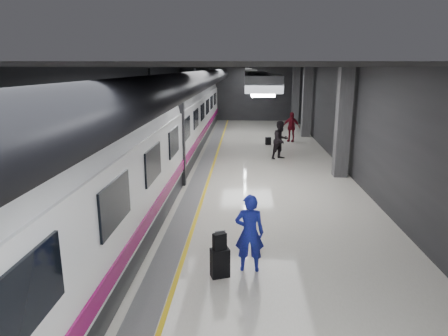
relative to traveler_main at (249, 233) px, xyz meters
name	(u,v)px	position (x,y,z in m)	size (l,w,h in m)	color
ground	(231,188)	(-0.64, 6.31, -0.90)	(40.00, 40.00, 0.00)	silver
platform_hall	(225,93)	(-0.92, 7.26, 2.63)	(10.02, 40.02, 4.51)	black
train	(144,134)	(-3.88, 6.31, 1.17)	(3.05, 38.00, 4.05)	black
traveler_main	(249,233)	(0.00, 0.00, 0.00)	(0.66, 0.43, 1.81)	#241CD4
suitcase_main	(220,263)	(-0.64, -0.33, -0.57)	(0.40, 0.25, 0.66)	black
shoulder_bag	(220,242)	(-0.65, -0.36, -0.06)	(0.28, 0.15, 0.38)	black
traveler_far_a	(281,140)	(1.67, 11.45, 0.06)	(0.93, 0.73, 1.92)	black
traveler_far_b	(291,127)	(2.75, 16.38, 0.01)	(1.07, 0.44, 1.82)	maroon
suitcase_far	(268,141)	(1.28, 15.20, -0.68)	(0.31, 0.20, 0.45)	black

